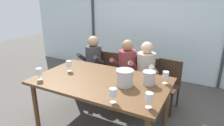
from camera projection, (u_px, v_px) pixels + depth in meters
ground at (127, 97)px, 3.94m from camera, size 14.00×14.00×0.00m
window_glass_panel at (151, 24)px, 4.64m from camera, size 7.14×0.03×2.60m
window_mullion_left at (93, 20)px, 5.33m from camera, size 0.06×0.06×2.60m
hillside_vineyard at (181, 19)px, 8.38m from camera, size 13.14×2.40×1.96m
dining_table at (101, 84)px, 2.88m from camera, size 1.94×1.16×0.77m
chair_near_curtain at (95, 68)px, 4.10m from camera, size 0.44×0.44×0.87m
chair_left_of_center at (110, 71)px, 3.91m from camera, size 0.47×0.47×0.87m
chair_center at (128, 74)px, 3.78m from camera, size 0.45×0.45×0.87m
chair_right_of_center at (145, 78)px, 3.60m from camera, size 0.46×0.46×0.87m
chair_near_window_right at (167, 81)px, 3.47m from camera, size 0.48×0.48×0.87m
person_charcoal_jacket at (92, 62)px, 3.92m from camera, size 0.47×0.62×1.19m
person_maroon_top at (125, 68)px, 3.60m from camera, size 0.47×0.62×1.19m
person_beige_jumper at (144, 71)px, 3.44m from camera, size 0.48×0.62×1.19m
ice_bucket_primary at (149, 78)px, 2.68m from camera, size 0.18×0.18×0.19m
ice_bucket_secondary at (125, 77)px, 2.64m from camera, size 0.24×0.24×0.23m
wine_glass_by_left_taster at (39, 72)px, 2.82m from camera, size 0.08×0.08×0.17m
wine_glass_near_bucket at (166, 75)px, 2.70m from camera, size 0.08×0.08×0.17m
wine_glass_center_pour at (113, 93)px, 2.21m from camera, size 0.08×0.08×0.17m
wine_glass_by_right_taster at (69, 64)px, 3.15m from camera, size 0.08×0.08×0.17m
wine_glass_spare_empty at (149, 98)px, 2.11m from camera, size 0.08×0.08×0.17m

